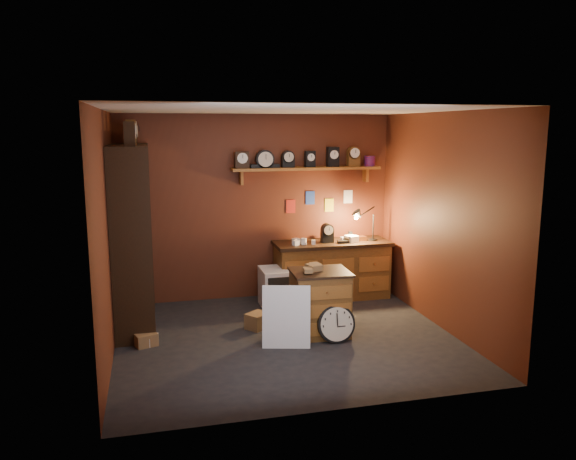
% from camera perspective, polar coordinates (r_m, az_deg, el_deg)
% --- Properties ---
extents(floor, '(4.00, 4.00, 0.00)m').
position_cam_1_polar(floor, '(6.89, -0.14, -10.95)').
color(floor, black).
rests_on(floor, ground).
extents(room_shell, '(4.02, 3.62, 2.71)m').
position_cam_1_polar(room_shell, '(6.59, 0.01, 3.52)').
color(room_shell, '#572514').
rests_on(room_shell, ground).
extents(shelving_unit, '(0.47, 1.60, 2.58)m').
position_cam_1_polar(shelving_unit, '(7.33, -15.75, 0.14)').
color(shelving_unit, black).
rests_on(shelving_unit, ground).
extents(workbench, '(1.71, 0.66, 1.36)m').
position_cam_1_polar(workbench, '(8.38, 4.47, -3.71)').
color(workbench, brown).
rests_on(workbench, ground).
extents(low_cabinet, '(0.72, 0.62, 0.89)m').
position_cam_1_polar(low_cabinet, '(6.91, 3.27, -7.12)').
color(low_cabinet, brown).
rests_on(low_cabinet, ground).
extents(big_round_clock, '(0.46, 0.16, 0.46)m').
position_cam_1_polar(big_round_clock, '(6.73, 4.92, -9.49)').
color(big_round_clock, black).
rests_on(big_round_clock, ground).
extents(white_panel, '(0.57, 0.28, 0.73)m').
position_cam_1_polar(white_panel, '(6.67, -0.17, -11.71)').
color(white_panel, silver).
rests_on(white_panel, ground).
extents(mini_fridge, '(0.53, 0.55, 0.55)m').
position_cam_1_polar(mini_fridge, '(7.99, -0.85, -5.86)').
color(mini_fridge, silver).
rests_on(mini_fridge, ground).
extents(floor_box_a, '(0.29, 0.27, 0.15)m').
position_cam_1_polar(floor_box_a, '(6.86, -14.26, -10.71)').
color(floor_box_a, olive).
rests_on(floor_box_a, ground).
extents(floor_box_b, '(0.26, 0.27, 0.11)m').
position_cam_1_polar(floor_box_b, '(6.91, -14.10, -10.75)').
color(floor_box_b, white).
rests_on(floor_box_b, ground).
extents(floor_box_c, '(0.34, 0.34, 0.20)m').
position_cam_1_polar(floor_box_c, '(7.20, -3.12, -9.19)').
color(floor_box_c, olive).
rests_on(floor_box_c, ground).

